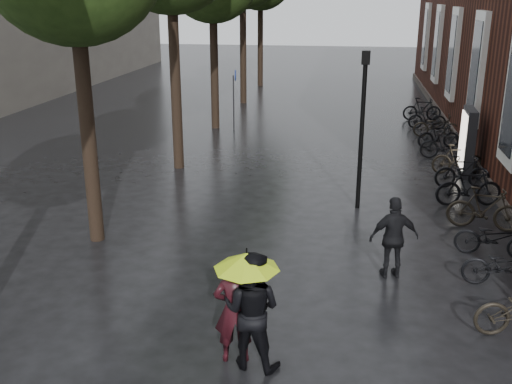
% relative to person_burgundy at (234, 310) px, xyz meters
% --- Properties ---
extents(person_burgundy, '(0.69, 0.54, 1.69)m').
position_rel_person_burgundy_xyz_m(person_burgundy, '(0.00, 0.00, 0.00)').
color(person_burgundy, black).
rests_on(person_burgundy, ground).
extents(person_black, '(1.00, 0.84, 1.84)m').
position_rel_person_burgundy_xyz_m(person_black, '(0.28, -0.09, 0.07)').
color(person_black, black).
rests_on(person_black, ground).
extents(lime_umbrella, '(0.97, 0.97, 1.44)m').
position_rel_person_burgundy_xyz_m(lime_umbrella, '(0.21, -0.12, 0.87)').
color(lime_umbrella, black).
rests_on(lime_umbrella, ground).
extents(pedestrian_walking, '(1.04, 0.63, 1.65)m').
position_rel_person_burgundy_xyz_m(pedestrian_walking, '(2.52, 3.25, -0.02)').
color(pedestrian_walking, black).
rests_on(pedestrian_walking, ground).
extents(parked_bicycles, '(2.07, 18.32, 1.04)m').
position_rel_person_burgundy_xyz_m(parked_bicycles, '(4.73, 9.75, -0.37)').
color(parked_bicycles, black).
rests_on(parked_bicycles, ground).
extents(ad_lightbox, '(0.31, 1.34, 2.02)m').
position_rel_person_burgundy_xyz_m(ad_lightbox, '(5.14, 10.86, 0.17)').
color(ad_lightbox, black).
rests_on(ad_lightbox, ground).
extents(lamp_post, '(0.21, 0.21, 4.01)m').
position_rel_person_burgundy_xyz_m(lamp_post, '(1.87, 7.18, 1.59)').
color(lamp_post, black).
rests_on(lamp_post, ground).
extents(cycle_sign, '(0.13, 0.44, 2.43)m').
position_rel_person_burgundy_xyz_m(cycle_sign, '(-3.05, 15.79, 0.76)').
color(cycle_sign, '#262628').
rests_on(cycle_sign, ground).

